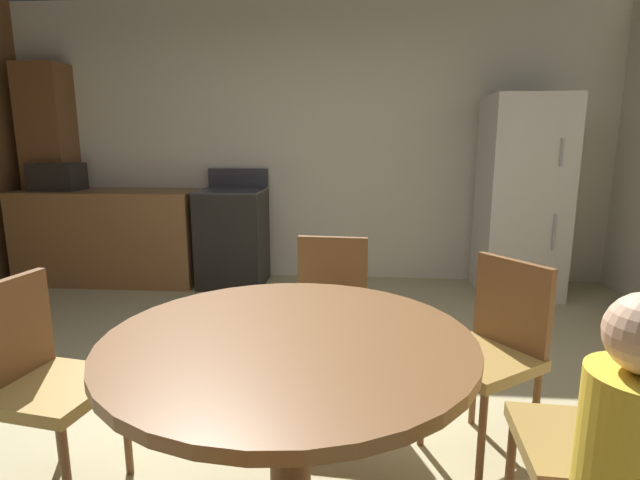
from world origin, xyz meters
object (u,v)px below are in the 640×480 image
(microwave, at_px, (57,177))
(refrigerator, at_px, (521,197))
(chair_north, at_px, (330,309))
(oven_range, at_px, (233,237))
(dining_table, at_px, (289,381))
(chair_east, at_px, (610,433))
(chair_northeast, at_px, (492,345))
(chair_west, at_px, (39,375))

(microwave, bearing_deg, refrigerator, -0.66)
(refrigerator, relative_size, chair_north, 2.02)
(oven_range, bearing_deg, refrigerator, -1.16)
(oven_range, xyz_separation_m, chair_north, (1.06, -2.08, 0.03))
(dining_table, bearing_deg, refrigerator, 61.35)
(chair_north, bearing_deg, oven_range, -148.93)
(dining_table, bearing_deg, microwave, 131.27)
(oven_range, relative_size, microwave, 2.50)
(microwave, relative_size, chair_east, 0.51)
(refrigerator, bearing_deg, microwave, 179.34)
(refrigerator, relative_size, chair_northeast, 2.02)
(refrigerator, distance_m, chair_west, 3.92)
(chair_northeast, bearing_deg, dining_table, 0.00)
(chair_northeast, bearing_deg, microwave, -71.44)
(microwave, height_order, chair_east, microwave)
(oven_range, height_order, chair_north, oven_range)
(chair_northeast, height_order, chair_east, same)
(oven_range, relative_size, chair_north, 1.26)
(refrigerator, xyz_separation_m, dining_table, (-1.65, -3.02, -0.28))
(microwave, distance_m, chair_east, 4.88)
(dining_table, xyz_separation_m, chair_northeast, (0.81, 0.59, -0.10))
(oven_range, distance_m, chair_west, 2.92)
(dining_table, bearing_deg, chair_east, -3.26)
(oven_range, xyz_separation_m, microwave, (-1.71, -0.00, 0.56))
(oven_range, bearing_deg, dining_table, -72.16)
(microwave, bearing_deg, oven_range, 0.12)
(microwave, xyz_separation_m, dining_table, (2.70, -3.07, -0.43))
(refrigerator, xyz_separation_m, microwave, (-4.35, 0.05, 0.15))
(dining_table, bearing_deg, oven_range, 107.84)
(dining_table, height_order, chair_north, chair_north)
(refrigerator, bearing_deg, oven_range, 178.84)
(refrigerator, bearing_deg, chair_east, -101.93)
(refrigerator, relative_size, chair_west, 2.02)
(oven_range, distance_m, dining_table, 3.24)
(dining_table, height_order, chair_east, chair_east)
(oven_range, xyz_separation_m, refrigerator, (2.64, -0.05, 0.41))
(dining_table, height_order, chair_west, chair_west)
(chair_west, bearing_deg, oven_range, 99.11)
(microwave, bearing_deg, chair_northeast, -35.29)
(chair_east, bearing_deg, chair_west, -2.92)
(chair_northeast, height_order, chair_north, same)
(dining_table, distance_m, chair_east, 1.01)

